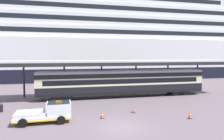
{
  "coord_description": "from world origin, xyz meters",
  "views": [
    {
      "loc": [
        -4.6,
        -16.87,
        6.38
      ],
      "look_at": [
        1.15,
        8.89,
        4.5
      ],
      "focal_mm": 31.8,
      "sensor_mm": 36.0,
      "label": 1
    }
  ],
  "objects_px": {
    "train_carriage": "(124,82)",
    "quay_bollard": "(1,108)",
    "traffic_cone_mid": "(190,115)",
    "service_truck": "(49,112)",
    "cruise_ship": "(22,27)",
    "traffic_cone_far": "(134,110)",
    "traffic_cone_near": "(102,115)"
  },
  "relations": [
    {
      "from": "train_carriage",
      "to": "quay_bollard",
      "type": "relative_size",
      "value": 26.93
    },
    {
      "from": "traffic_cone_mid",
      "to": "quay_bollard",
      "type": "distance_m",
      "value": 20.74
    },
    {
      "from": "traffic_cone_mid",
      "to": "service_truck",
      "type": "bearing_deg",
      "value": 171.54
    },
    {
      "from": "cruise_ship",
      "to": "traffic_cone_far",
      "type": "distance_m",
      "value": 45.56
    },
    {
      "from": "traffic_cone_mid",
      "to": "cruise_ship",
      "type": "bearing_deg",
      "value": 120.07
    },
    {
      "from": "cruise_ship",
      "to": "train_carriage",
      "type": "height_order",
      "value": "cruise_ship"
    },
    {
      "from": "traffic_cone_near",
      "to": "traffic_cone_mid",
      "type": "relative_size",
      "value": 0.95
    },
    {
      "from": "service_truck",
      "to": "traffic_cone_mid",
      "type": "distance_m",
      "value": 14.1
    },
    {
      "from": "traffic_cone_far",
      "to": "quay_bollard",
      "type": "distance_m",
      "value": 15.1
    },
    {
      "from": "service_truck",
      "to": "traffic_cone_mid",
      "type": "relative_size",
      "value": 7.74
    },
    {
      "from": "cruise_ship",
      "to": "service_truck",
      "type": "distance_m",
      "value": 43.36
    },
    {
      "from": "train_carriage",
      "to": "traffic_cone_far",
      "type": "distance_m",
      "value": 9.07
    },
    {
      "from": "traffic_cone_far",
      "to": "traffic_cone_mid",
      "type": "bearing_deg",
      "value": -33.17
    },
    {
      "from": "train_carriage",
      "to": "service_truck",
      "type": "xyz_separation_m",
      "value": [
        -10.31,
        -9.9,
        -1.33
      ]
    },
    {
      "from": "train_carriage",
      "to": "traffic_cone_near",
      "type": "xyz_separation_m",
      "value": [
        -5.08,
        -9.91,
        -2.0
      ]
    },
    {
      "from": "traffic_cone_near",
      "to": "cruise_ship",
      "type": "bearing_deg",
      "value": 111.35
    },
    {
      "from": "cruise_ship",
      "to": "quay_bollard",
      "type": "xyz_separation_m",
      "value": [
        4.73,
        -35.21,
        -13.76
      ]
    },
    {
      "from": "traffic_cone_near",
      "to": "traffic_cone_far",
      "type": "xyz_separation_m",
      "value": [
        3.78,
        1.16,
        -0.01
      ]
    },
    {
      "from": "train_carriage",
      "to": "service_truck",
      "type": "bearing_deg",
      "value": -136.15
    },
    {
      "from": "train_carriage",
      "to": "traffic_cone_far",
      "type": "height_order",
      "value": "train_carriage"
    },
    {
      "from": "train_carriage",
      "to": "traffic_cone_far",
      "type": "relative_size",
      "value": 40.96
    },
    {
      "from": "cruise_ship",
      "to": "traffic_cone_mid",
      "type": "xyz_separation_m",
      "value": [
        24.33,
        -42.01,
        -13.94
      ]
    },
    {
      "from": "traffic_cone_mid",
      "to": "traffic_cone_far",
      "type": "relative_size",
      "value": 1.07
    },
    {
      "from": "traffic_cone_mid",
      "to": "traffic_cone_far",
      "type": "height_order",
      "value": "traffic_cone_mid"
    },
    {
      "from": "service_truck",
      "to": "traffic_cone_far",
      "type": "xyz_separation_m",
      "value": [
        9.0,
        1.15,
        -0.68
      ]
    },
    {
      "from": "cruise_ship",
      "to": "quay_bollard",
      "type": "relative_size",
      "value": 150.38
    },
    {
      "from": "cruise_ship",
      "to": "traffic_cone_mid",
      "type": "bearing_deg",
      "value": -59.93
    },
    {
      "from": "cruise_ship",
      "to": "traffic_cone_mid",
      "type": "distance_m",
      "value": 50.51
    },
    {
      "from": "traffic_cone_mid",
      "to": "quay_bollard",
      "type": "relative_size",
      "value": 0.71
    },
    {
      "from": "cruise_ship",
      "to": "service_truck",
      "type": "xyz_separation_m",
      "value": [
        10.4,
        -39.94,
        -13.28
      ]
    },
    {
      "from": "train_carriage",
      "to": "traffic_cone_near",
      "type": "bearing_deg",
      "value": -117.16
    },
    {
      "from": "quay_bollard",
      "to": "traffic_cone_near",
      "type": "bearing_deg",
      "value": -23.55
    }
  ]
}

